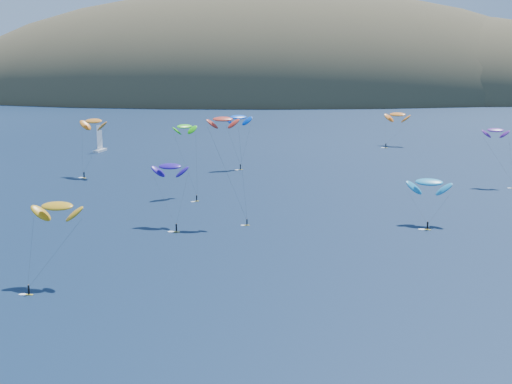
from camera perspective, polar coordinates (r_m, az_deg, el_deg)
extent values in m
ellipsoid|color=#3D3526|center=(644.19, 1.24, 6.60)|extent=(600.00, 300.00, 210.00)
ellipsoid|color=#3D3526|center=(686.74, -12.43, 7.09)|extent=(340.00, 240.00, 120.00)
ellipsoid|color=#3D3526|center=(650.21, 15.63, 6.52)|extent=(320.00, 220.00, 156.00)
cube|color=silver|center=(299.40, -12.37, 3.25)|extent=(4.30, 8.91, 1.03)
cylinder|color=silver|center=(299.19, -12.40, 4.41)|extent=(0.16, 0.16, 12.06)
cube|color=yellow|center=(239.39, -13.58, 1.10)|extent=(1.64, 1.21, 0.09)
cylinder|color=black|center=(239.22, -13.59, 1.34)|extent=(0.38, 0.38, 1.73)
sphere|color=#8C6047|center=(239.05, -13.61, 1.58)|extent=(0.29, 0.29, 0.29)
ellipsoid|color=orange|center=(243.07, -12.87, 5.56)|extent=(11.35, 9.26, 5.76)
cube|color=yellow|center=(129.81, -17.70, -7.83)|extent=(1.44, 0.59, 0.08)
cylinder|color=black|center=(129.53, -17.73, -7.46)|extent=(0.33, 0.33, 1.50)
sphere|color=#8C6047|center=(129.25, -17.75, -7.10)|extent=(0.25, 0.25, 0.25)
ellipsoid|color=gold|center=(133.10, -15.62, -1.09)|extent=(9.56, 5.38, 5.07)
cube|color=yellow|center=(197.99, -4.77, -0.74)|extent=(1.37, 1.17, 0.08)
cylinder|color=black|center=(197.80, -4.77, -0.49)|extent=(0.33, 0.33, 1.51)
sphere|color=#8C6047|center=(197.62, -4.78, -0.24)|extent=(0.25, 0.25, 0.25)
ellipsoid|color=#33DF1B|center=(205.93, -5.74, 5.25)|extent=(8.11, 7.30, 4.19)
cube|color=yellow|center=(248.59, -1.26, 1.80)|extent=(1.65, 1.03, 0.09)
cylinder|color=black|center=(248.42, -1.26, 2.02)|extent=(0.37, 0.37, 1.71)
sphere|color=#8C6047|center=(248.26, -1.26, 2.25)|extent=(0.29, 0.29, 0.29)
ellipsoid|color=#0044D0|center=(251.20, -1.42, 6.01)|extent=(10.68, 7.85, 5.41)
cube|color=yellow|center=(171.28, 13.55, -2.95)|extent=(1.65, 0.92, 0.09)
cylinder|color=black|center=(171.04, 13.56, -2.63)|extent=(0.37, 0.37, 1.70)
sphere|color=#8C6047|center=(170.81, 13.58, -2.31)|extent=(0.28, 0.28, 0.28)
ellipsoid|color=#1C8DC4|center=(176.40, 13.69, 0.78)|extent=(11.16, 7.60, 5.70)
ellipsoid|color=#61248E|center=(231.11, 18.63, 4.71)|extent=(8.40, 5.48, 4.31)
cube|color=yellow|center=(170.78, -0.73, -2.67)|extent=(1.30, 0.49, 0.07)
cylinder|color=black|center=(170.59, -0.73, -2.41)|extent=(0.30, 0.30, 1.35)
sphere|color=#8C6047|center=(170.41, -0.73, -2.16)|extent=(0.23, 0.23, 0.23)
ellipsoid|color=red|center=(172.04, -2.67, 5.85)|extent=(7.77, 4.21, 4.16)
cube|color=yellow|center=(165.63, -6.39, -3.19)|extent=(1.60, 0.66, 0.09)
cylinder|color=black|center=(165.39, -6.39, -2.86)|extent=(0.36, 0.36, 1.66)
sphere|color=#8C6047|center=(165.15, -6.40, -2.54)|extent=(0.28, 0.28, 0.28)
ellipsoid|color=#260F8F|center=(172.19, -6.90, 2.05)|extent=(9.04, 5.15, 4.78)
cube|color=yellow|center=(308.30, 10.34, 3.49)|extent=(1.58, 1.26, 0.09)
cylinder|color=black|center=(308.16, 10.35, 3.67)|extent=(0.37, 0.37, 1.70)
sphere|color=#8C6047|center=(308.04, 10.35, 3.86)|extent=(0.28, 0.28, 0.28)
ellipsoid|color=orange|center=(317.87, 11.25, 6.11)|extent=(12.22, 10.52, 6.25)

